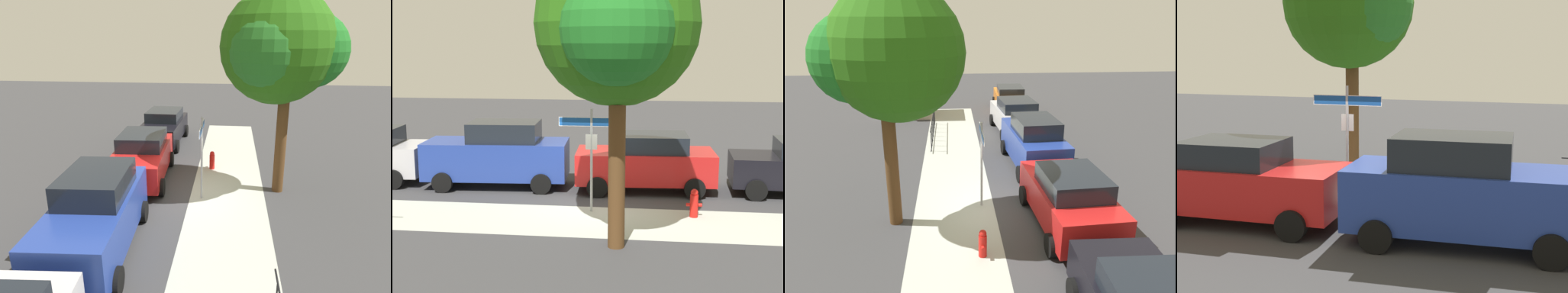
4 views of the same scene
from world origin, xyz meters
TOP-DOWN VIEW (x-y plane):
  - ground_plane at (0.00, 0.00)m, footprint 60.00×60.00m
  - sidewalk_strip at (2.00, 1.30)m, footprint 24.00×2.60m
  - street_sign at (0.23, 0.40)m, footprint 1.80×0.07m
  - shade_tree at (-0.50, 2.86)m, footprint 3.77×4.13m
  - car_red at (-1.25, -2.06)m, footprint 4.41×2.30m
  - car_blue at (3.55, -2.02)m, footprint 4.69×2.23m
  - fire_hydrant at (-2.58, 0.60)m, footprint 0.42×0.22m

SIDE VIEW (x-z plane):
  - ground_plane at x=0.00m, z-range 0.00..0.00m
  - sidewalk_strip at x=2.00m, z-range 0.00..0.00m
  - fire_hydrant at x=-2.58m, z-range -0.01..0.77m
  - car_red at x=-1.25m, z-range 0.01..1.83m
  - car_blue at x=3.55m, z-range -0.01..2.13m
  - street_sign at x=0.23m, z-range 0.60..3.49m
  - shade_tree at x=-0.50m, z-range 1.55..8.48m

